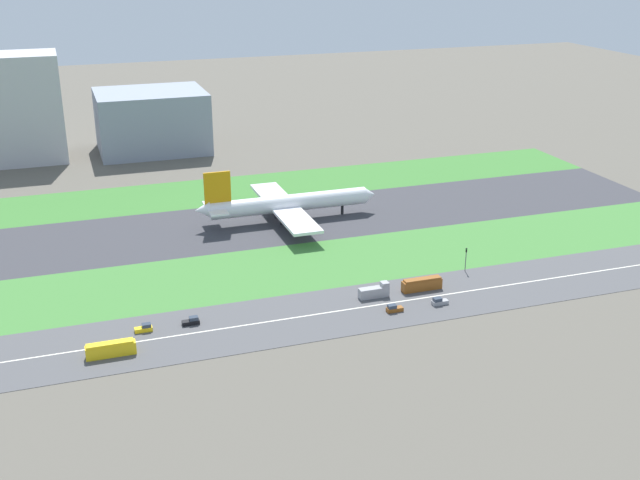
{
  "coord_description": "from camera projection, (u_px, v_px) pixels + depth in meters",
  "views": [
    {
      "loc": [
        -71.5,
        -247.88,
        91.85
      ],
      "look_at": [
        0.85,
        -36.5,
        6.0
      ],
      "focal_mm": 44.06,
      "sensor_mm": 36.0,
      "label": 1
    }
  ],
  "objects": [
    {
      "name": "ground_plane",
      "position": [
        284.0,
        221.0,
        273.48
      ],
      "size": [
        800.0,
        800.0,
        0.0
      ],
      "primitive_type": "plane",
      "color": "#5B564C"
    },
    {
      "name": "runway",
      "position": [
        284.0,
        221.0,
        273.46
      ],
      "size": [
        280.0,
        46.0,
        0.1
      ],
      "primitive_type": "cube",
      "color": "#38383D",
      "rests_on": "ground_plane"
    },
    {
      "name": "grass_median_north",
      "position": [
        254.0,
        188.0,
        309.67
      ],
      "size": [
        280.0,
        36.0,
        0.1
      ],
      "primitive_type": "cube",
      "color": "#3D7A33",
      "rests_on": "ground_plane"
    },
    {
      "name": "grass_median_south",
      "position": [
        322.0,
        264.0,
        237.25
      ],
      "size": [
        280.0,
        36.0,
        0.1
      ],
      "primitive_type": "cube",
      "color": "#427F38",
      "rests_on": "ground_plane"
    },
    {
      "name": "highway",
      "position": [
        361.0,
        308.0,
        208.99
      ],
      "size": [
        280.0,
        28.0,
        0.1
      ],
      "primitive_type": "cube",
      "color": "#4C4C4F",
      "rests_on": "ground_plane"
    },
    {
      "name": "highway_centerline",
      "position": [
        361.0,
        307.0,
        208.97
      ],
      "size": [
        266.0,
        0.5,
        0.01
      ],
      "primitive_type": "cube",
      "color": "silver",
      "rests_on": "highway"
    },
    {
      "name": "airliner",
      "position": [
        285.0,
        204.0,
        271.38
      ],
      "size": [
        65.0,
        56.0,
        19.7
      ],
      "color": "white",
      "rests_on": "runway"
    },
    {
      "name": "bus_1",
      "position": [
        111.0,
        349.0,
        184.18
      ],
      "size": [
        11.6,
        2.5,
        3.5
      ],
      "rotation": [
        0.0,
        0.0,
        3.14
      ],
      "color": "yellow",
      "rests_on": "highway"
    },
    {
      "name": "truck_2",
      "position": [
        375.0,
        292.0,
        214.6
      ],
      "size": [
        8.4,
        2.5,
        4.0
      ],
      "color": "#99999E",
      "rests_on": "highway"
    },
    {
      "name": "car_3",
      "position": [
        144.0,
        328.0,
        196.03
      ],
      "size": [
        4.4,
        1.8,
        2.0
      ],
      "color": "yellow",
      "rests_on": "highway"
    },
    {
      "name": "car_0",
      "position": [
        439.0,
        302.0,
        210.46
      ],
      "size": [
        4.4,
        1.8,
        2.0
      ],
      "rotation": [
        0.0,
        0.0,
        3.14
      ],
      "color": "#99999E",
      "rests_on": "highway"
    },
    {
      "name": "car_1",
      "position": [
        394.0,
        309.0,
        206.45
      ],
      "size": [
        4.4,
        1.8,
        2.0
      ],
      "rotation": [
        0.0,
        0.0,
        3.14
      ],
      "color": "brown",
      "rests_on": "highway"
    },
    {
      "name": "bus_0",
      "position": [
        422.0,
        284.0,
        218.85
      ],
      "size": [
        11.6,
        2.5,
        3.5
      ],
      "color": "brown",
      "rests_on": "highway"
    },
    {
      "name": "car_2",
      "position": [
        192.0,
        321.0,
        199.63
      ],
      "size": [
        4.4,
        1.8,
        2.0
      ],
      "color": "black",
      "rests_on": "highway"
    },
    {
      "name": "traffic_light",
      "position": [
        466.0,
        258.0,
        230.48
      ],
      "size": [
        0.36,
        0.5,
        7.2
      ],
      "color": "#4C4C51",
      "rests_on": "highway"
    },
    {
      "name": "terminal_building",
      "position": [
        8.0,
        109.0,
        338.59
      ],
      "size": [
        44.59,
        26.82,
        46.6
      ],
      "primitive_type": "cube",
      "color": "#B2B2B7",
      "rests_on": "ground_plane"
    },
    {
      "name": "hangar_building",
      "position": [
        152.0,
        121.0,
        360.33
      ],
      "size": [
        48.7,
        39.57,
        27.45
      ],
      "primitive_type": "cube",
      "color": "gray",
      "rests_on": "ground_plane"
    },
    {
      "name": "fuel_tank_west",
      "position": [
        141.0,
        114.0,
        402.19
      ],
      "size": [
        21.96,
        21.96,
        15.61
      ],
      "primitive_type": "cylinder",
      "color": "silver",
      "rests_on": "ground_plane"
    }
  ]
}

